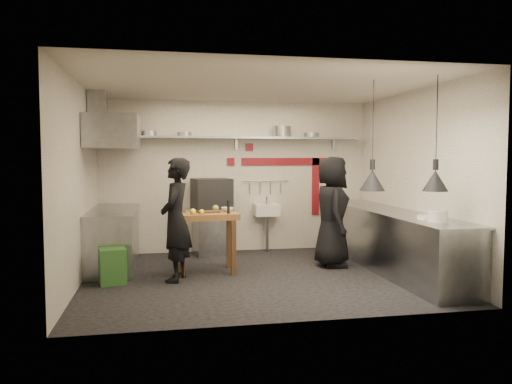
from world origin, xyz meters
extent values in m
plane|color=black|center=(0.00, 0.00, 0.00)|extent=(5.00, 5.00, 0.00)
plane|color=beige|center=(0.00, 0.00, 2.80)|extent=(5.00, 5.00, 0.00)
cube|color=beige|center=(0.00, 2.10, 1.40)|extent=(5.00, 0.04, 2.80)
cube|color=beige|center=(0.00, -2.10, 1.40)|extent=(5.00, 0.04, 2.80)
cube|color=beige|center=(-2.50, 0.00, 1.40)|extent=(0.04, 4.20, 2.80)
cube|color=beige|center=(2.50, 0.00, 1.40)|extent=(0.04, 4.20, 2.80)
cube|color=maroon|center=(0.95, 2.08, 1.68)|extent=(1.70, 0.02, 0.14)
cube|color=maroon|center=(1.55, 2.08, 1.20)|extent=(0.14, 0.02, 1.10)
cube|color=maroon|center=(0.25, 2.08, 1.95)|extent=(0.14, 0.02, 0.14)
cube|color=maroon|center=(-0.10, 2.08, 1.68)|extent=(0.14, 0.02, 0.14)
cube|color=gray|center=(0.00, 1.92, 2.12)|extent=(4.60, 0.34, 0.04)
cube|color=gray|center=(-1.90, 2.07, 2.02)|extent=(0.04, 0.06, 0.24)
cube|color=gray|center=(0.00, 2.07, 2.02)|extent=(0.04, 0.06, 0.24)
cube|color=gray|center=(1.90, 2.07, 2.02)|extent=(0.04, 0.06, 0.24)
cylinder|color=gray|center=(-1.58, 1.92, 2.19)|extent=(0.32, 0.32, 0.09)
cylinder|color=gray|center=(-0.96, 1.92, 2.18)|extent=(0.30, 0.30, 0.07)
cylinder|color=gray|center=(0.85, 1.92, 2.24)|extent=(0.40, 0.40, 0.20)
cylinder|color=gray|center=(1.41, 1.92, 2.18)|extent=(0.32, 0.32, 0.08)
cube|color=gray|center=(-0.51, 1.77, 0.40)|extent=(0.66, 0.62, 0.80)
cube|color=black|center=(-0.50, 1.77, 1.09)|extent=(0.73, 0.70, 0.58)
cube|color=maroon|center=(-0.55, 1.52, 1.09)|extent=(0.45, 0.10, 0.46)
cube|color=black|center=(-0.55, 1.50, 1.09)|extent=(0.36, 0.07, 0.34)
cube|color=silver|center=(0.55, 1.92, 0.78)|extent=(0.46, 0.34, 0.22)
cylinder|color=gray|center=(0.55, 1.92, 0.96)|extent=(0.03, 0.03, 0.14)
cylinder|color=gray|center=(0.55, 1.88, 0.34)|extent=(0.06, 0.06, 0.66)
cylinder|color=gray|center=(0.55, 2.06, 1.32)|extent=(0.90, 0.02, 0.02)
cube|color=gray|center=(2.15, 0.00, 0.45)|extent=(0.70, 3.80, 0.90)
cube|color=gray|center=(2.15, 0.00, 0.92)|extent=(0.76, 3.90, 0.03)
cylinder|color=silver|center=(2.12, -1.32, 1.01)|extent=(0.28, 0.28, 0.15)
cylinder|color=silver|center=(2.10, -1.05, 0.96)|extent=(0.25, 0.25, 0.05)
cube|color=gray|center=(-2.15, 1.05, 0.45)|extent=(0.70, 1.90, 0.90)
cube|color=gray|center=(-2.15, 1.05, 0.92)|extent=(0.76, 2.00, 0.03)
cube|color=gray|center=(-2.10, 1.05, 2.15)|extent=(0.78, 1.60, 0.50)
cube|color=gray|center=(-2.35, 1.05, 2.55)|extent=(0.28, 0.28, 0.50)
cube|color=#2A5B26|center=(-2.06, -0.05, 0.25)|extent=(0.41, 0.41, 0.50)
cube|color=#4C301B|center=(-0.68, 0.41, 0.93)|extent=(0.36, 0.28, 0.02)
cylinder|color=black|center=(-0.40, 0.20, 1.02)|extent=(0.06, 0.06, 0.20)
sphere|color=yellow|center=(-0.93, 0.23, 0.96)|extent=(0.11, 0.11, 0.09)
sphere|color=yellow|center=(-0.80, 0.20, 0.96)|extent=(0.09, 0.09, 0.07)
sphere|color=olive|center=(-0.55, 0.57, 0.97)|extent=(0.11, 0.11, 0.10)
cube|color=gray|center=(-0.96, 0.52, 0.94)|extent=(0.22, 0.19, 0.03)
imported|color=silver|center=(-0.37, 0.53, 0.95)|extent=(0.25, 0.25, 0.06)
imported|color=black|center=(-1.18, -0.03, 0.88)|extent=(0.58, 0.73, 1.76)
imported|color=black|center=(1.32, 0.47, 0.89)|extent=(0.69, 0.94, 1.78)
camera|label=1|loc=(-1.38, -7.16, 1.76)|focal=35.00mm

